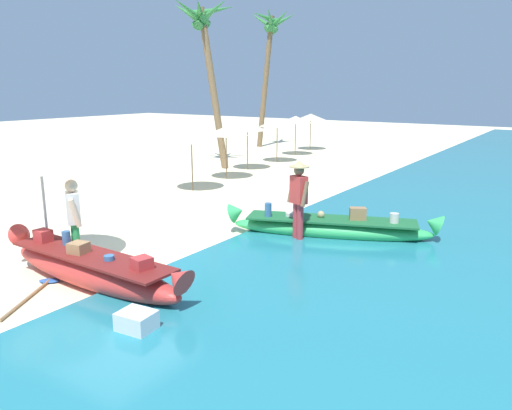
# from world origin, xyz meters

# --- Properties ---
(ground_plane) EXTENTS (80.00, 80.00, 0.00)m
(ground_plane) POSITION_xyz_m (0.00, 0.00, 0.00)
(ground_plane) COLOR beige
(boat_red_foreground) EXTENTS (4.37, 0.77, 0.85)m
(boat_red_foreground) POSITION_xyz_m (1.01, -1.33, 0.32)
(boat_red_foreground) COLOR red
(boat_red_foreground) RESTS_ON ground
(boat_green_midground) EXTENTS (4.57, 2.26, 0.77)m
(boat_green_midground) POSITION_xyz_m (3.17, 3.39, 0.26)
(boat_green_midground) COLOR #38B760
(boat_green_midground) RESTS_ON ground
(person_vendor_hatted) EXTENTS (0.58, 0.44, 1.80)m
(person_vendor_hatted) POSITION_xyz_m (2.70, 2.74, 1.04)
(person_vendor_hatted) COLOR #B2383D
(person_vendor_hatted) RESTS_ON ground
(person_tourist_customer) EXTENTS (0.56, 0.47, 1.71)m
(person_tourist_customer) POSITION_xyz_m (0.20, -1.00, 0.97)
(person_tourist_customer) COLOR green
(person_tourist_customer) RESTS_ON ground
(patio_umbrella_large) EXTENTS (2.02, 2.02, 2.18)m
(patio_umbrella_large) POSITION_xyz_m (-0.63, -1.02, 2.00)
(patio_umbrella_large) COLOR #B7B7BC
(patio_umbrella_large) RESTS_ON ground
(parasol_row_0) EXTENTS (1.60, 1.60, 1.91)m
(parasol_row_0) POSITION_xyz_m (-2.87, 5.72, 1.75)
(parasol_row_0) COLOR #8E6B47
(parasol_row_0) RESTS_ON ground
(parasol_row_1) EXTENTS (1.60, 1.60, 1.91)m
(parasol_row_1) POSITION_xyz_m (-3.22, 8.02, 1.75)
(parasol_row_1) COLOR #8E6B47
(parasol_row_1) RESTS_ON ground
(parasol_row_2) EXTENTS (1.60, 1.60, 1.91)m
(parasol_row_2) POSITION_xyz_m (-3.80, 10.19, 1.75)
(parasol_row_2) COLOR #8E6B47
(parasol_row_2) RESTS_ON ground
(parasol_row_3) EXTENTS (1.60, 1.60, 1.91)m
(parasol_row_3) POSITION_xyz_m (-3.86, 12.59, 1.75)
(parasol_row_3) COLOR #8E6B47
(parasol_row_3) RESTS_ON ground
(parasol_row_4) EXTENTS (1.60, 1.60, 1.91)m
(parasol_row_4) POSITION_xyz_m (-4.33, 15.09, 1.75)
(parasol_row_4) COLOR #8E6B47
(parasol_row_4) RESTS_ON ground
(parasol_row_5) EXTENTS (1.60, 1.60, 1.91)m
(parasol_row_5) POSITION_xyz_m (-4.69, 17.34, 1.75)
(parasol_row_5) COLOR #8E6B47
(parasol_row_5) RESTS_ON ground
(palm_tree_tall_inland) EXTENTS (2.47, 2.75, 7.27)m
(palm_tree_tall_inland) POSITION_xyz_m (-7.11, 17.09, 5.75)
(palm_tree_tall_inland) COLOR brown
(palm_tree_tall_inland) RESTS_ON ground
(palm_tree_leaning_seaward) EXTENTS (2.85, 2.94, 6.73)m
(palm_tree_leaning_seaward) POSITION_xyz_m (-5.74, 9.97, 5.45)
(palm_tree_leaning_seaward) COLOR brown
(palm_tree_leaning_seaward) RESTS_ON ground
(cooler_box) EXTENTS (0.52, 0.44, 0.35)m
(cooler_box) POSITION_xyz_m (2.92, -2.11, 0.18)
(cooler_box) COLOR silver
(cooler_box) RESTS_ON ground
(paddle) EXTENTS (0.99, 1.50, 0.05)m
(paddle) POSITION_xyz_m (0.47, -2.04, 0.03)
(paddle) COLOR #8E6B47
(paddle) RESTS_ON ground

